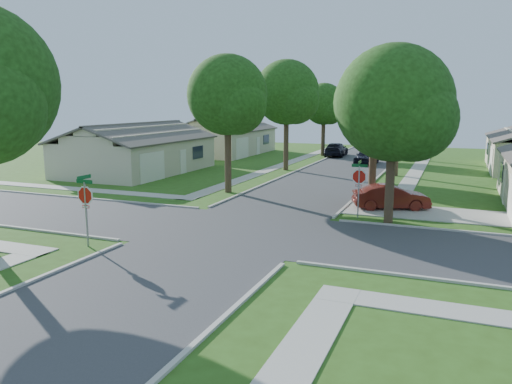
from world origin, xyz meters
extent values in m
plane|color=#2D4F15|center=(0.00, 0.00, 0.00)|extent=(100.00, 100.00, 0.00)
cube|color=#333335|center=(0.00, 0.00, 0.00)|extent=(7.00, 100.00, 0.02)
cube|color=#9E9B91|center=(6.10, 26.00, 0.02)|extent=(1.20, 40.00, 0.04)
cube|color=#9E9B91|center=(-6.10, 26.00, 0.02)|extent=(1.20, 40.00, 0.04)
cube|color=#9E9B91|center=(7.90, 7.10, 0.03)|extent=(8.80, 3.60, 0.05)
cube|color=gray|center=(-4.70, -4.70, 1.35)|extent=(0.06, 0.06, 2.70)
cylinder|color=white|center=(-4.70, -4.70, 2.15)|extent=(1.05, 0.02, 1.05)
cylinder|color=#B8150C|center=(-4.70, -4.70, 2.15)|extent=(0.90, 0.03, 0.90)
cube|color=#B8150C|center=(-4.70, -4.70, 1.68)|extent=(0.34, 0.03, 0.12)
cube|color=white|center=(-4.70, -4.70, 1.68)|extent=(0.30, 0.03, 0.08)
cube|color=#0C5426|center=(-4.70, -4.70, 2.72)|extent=(0.80, 0.02, 0.16)
cube|color=#0C5426|center=(-4.70, -4.70, 2.90)|extent=(0.02, 0.80, 0.16)
cube|color=gray|center=(4.70, 4.70, 1.35)|extent=(0.06, 0.06, 2.70)
cylinder|color=white|center=(4.70, 4.70, 2.15)|extent=(1.05, 0.02, 1.05)
cylinder|color=#B8150C|center=(4.70, 4.70, 2.15)|extent=(0.90, 0.03, 0.90)
cube|color=#B8150C|center=(4.70, 4.70, 1.68)|extent=(0.34, 0.03, 0.12)
cube|color=white|center=(4.70, 4.70, 1.68)|extent=(0.30, 0.03, 0.08)
cube|color=#0C5426|center=(4.70, 4.70, 2.72)|extent=(0.80, 0.02, 0.16)
cube|color=#0C5426|center=(4.70, 4.70, 2.90)|extent=(0.02, 0.80, 0.16)
cylinder|color=#38281C|center=(4.70, 9.00, 1.98)|extent=(0.44, 0.44, 3.95)
sphere|color=#18340D|center=(4.70, 9.00, 5.88)|extent=(4.80, 4.80, 4.80)
sphere|color=#18340D|center=(5.54, 8.52, 5.28)|extent=(3.46, 3.46, 3.46)
sphere|color=#18340D|center=(3.98, 9.60, 5.40)|extent=(3.26, 3.26, 3.26)
cylinder|color=#38281C|center=(4.70, 21.00, 2.15)|extent=(0.44, 0.44, 4.30)
sphere|color=#18340D|center=(4.70, 21.00, 6.51)|extent=(5.40, 5.40, 5.40)
sphere|color=#18340D|center=(5.65, 20.46, 5.84)|extent=(3.89, 3.89, 3.89)
sphere|color=#18340D|center=(3.89, 21.68, 5.97)|extent=(3.67, 3.67, 3.67)
cylinder|color=#38281C|center=(4.70, 34.00, 2.10)|extent=(0.44, 0.44, 4.20)
sphere|color=#18340D|center=(4.70, 34.00, 6.22)|extent=(5.00, 5.00, 5.00)
sphere|color=#18340D|center=(5.58, 33.50, 5.60)|extent=(3.60, 3.60, 3.60)
sphere|color=#18340D|center=(3.95, 34.62, 5.72)|extent=(3.40, 3.40, 3.40)
cylinder|color=#38281C|center=(-4.70, 9.00, 2.12)|extent=(0.44, 0.44, 4.25)
sphere|color=#18340D|center=(-4.70, 9.00, 6.37)|extent=(5.20, 5.20, 5.20)
sphere|color=#18340D|center=(-3.79, 8.48, 5.72)|extent=(3.74, 3.74, 3.74)
sphere|color=#18340D|center=(-5.48, 9.65, 5.85)|extent=(3.54, 3.54, 3.54)
cylinder|color=#38281C|center=(-4.70, 21.00, 2.22)|extent=(0.44, 0.44, 4.44)
sphere|color=#18340D|center=(-4.70, 21.00, 6.76)|extent=(5.60, 5.60, 5.60)
sphere|color=#18340D|center=(-3.72, 20.44, 6.06)|extent=(4.03, 4.03, 4.03)
sphere|color=#18340D|center=(-5.54, 21.70, 6.20)|extent=(3.81, 3.81, 3.81)
cylinder|color=#38281C|center=(-4.70, 34.00, 1.95)|extent=(0.44, 0.44, 3.90)
sphere|color=#18340D|center=(-4.70, 34.00, 5.74)|extent=(4.60, 4.60, 4.60)
sphere|color=#18340D|center=(-3.90, 33.54, 5.16)|extent=(3.31, 3.31, 3.31)
sphere|color=#18340D|center=(-5.39, 34.58, 5.28)|extent=(3.13, 3.13, 3.13)
cylinder|color=#38281C|center=(6.30, 4.20, 1.77)|extent=(0.44, 0.44, 3.54)
sphere|color=#18340D|center=(6.30, 4.20, 5.86)|extent=(5.60, 5.60, 5.60)
sphere|color=#18340D|center=(7.28, 3.64, 5.16)|extent=(4.03, 4.03, 4.03)
sphere|color=#18340D|center=(5.46, 4.90, 5.30)|extent=(3.81, 3.81, 3.81)
cube|color=silver|center=(11.97, 7.10, 1.10)|extent=(0.06, 3.20, 2.20)
cube|color=silver|center=(11.97, 11.65, 1.00)|extent=(0.06, 0.90, 2.00)
cube|color=#1E2633|center=(11.97, 14.25, 1.55)|extent=(0.06, 1.80, 1.10)
cube|color=silver|center=(11.97, 25.10, 1.10)|extent=(0.06, 3.20, 2.20)
cube|color=silver|center=(11.97, 29.65, 1.00)|extent=(0.06, 0.90, 2.00)
cube|color=#1E2633|center=(11.97, 32.25, 1.55)|extent=(0.06, 1.80, 1.10)
cube|color=#B3A88D|center=(-16.00, 15.00, 1.40)|extent=(8.00, 13.00, 2.80)
cube|color=#4A453F|center=(-14.00, 15.00, 3.45)|extent=(4.42, 13.60, 1.56)
cube|color=#4A453F|center=(-18.00, 15.00, 3.45)|extent=(4.42, 13.60, 1.56)
cube|color=silver|center=(-11.97, 11.10, 1.10)|extent=(0.06, 3.20, 2.20)
cube|color=silver|center=(-11.97, 15.65, 1.00)|extent=(0.06, 0.90, 2.00)
cube|color=#1E2633|center=(-11.97, 18.25, 1.55)|extent=(0.06, 1.80, 1.10)
cube|color=#B3A88D|center=(-16.00, 32.00, 1.40)|extent=(8.00, 13.00, 2.80)
cube|color=#4A453F|center=(-14.00, 32.00, 3.45)|extent=(4.42, 13.60, 1.56)
cube|color=#4A453F|center=(-18.00, 32.00, 3.45)|extent=(4.42, 13.60, 1.56)
cube|color=silver|center=(-11.97, 28.10, 1.10)|extent=(0.06, 3.20, 2.20)
cube|color=silver|center=(-11.97, 32.65, 1.00)|extent=(0.06, 0.90, 2.00)
cube|color=#1E2633|center=(-11.97, 35.25, 1.55)|extent=(0.06, 1.80, 1.10)
imported|color=#561811|center=(6.00, 7.54, 0.69)|extent=(4.40, 2.81, 1.37)
imported|color=black|center=(1.20, 28.02, 0.76)|extent=(2.09, 4.56, 1.51)
imported|color=black|center=(-3.20, 34.02, 0.75)|extent=(2.35, 5.24, 1.49)
camera|label=1|loc=(9.21, -20.60, 5.87)|focal=35.00mm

